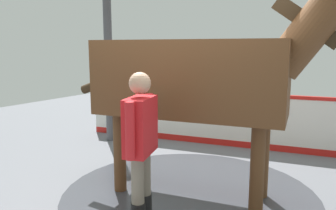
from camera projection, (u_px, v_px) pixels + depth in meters
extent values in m
cube|color=slate|center=(179.00, 199.00, 4.24)|extent=(16.00, 16.00, 0.02)
cylinder|color=#42444C|center=(189.00, 193.00, 4.39)|extent=(3.26, 3.26, 0.00)
cube|color=white|center=(228.00, 121.00, 6.43)|extent=(1.01, 5.82, 0.97)
cube|color=red|center=(229.00, 94.00, 6.34)|extent=(1.03, 5.82, 0.06)
cube|color=red|center=(227.00, 142.00, 6.50)|extent=(1.02, 5.82, 0.12)
cylinder|color=#4C4C51|center=(109.00, 68.00, 6.65)|extent=(0.16, 0.16, 2.92)
cube|color=brown|center=(190.00, 78.00, 4.14)|extent=(1.27, 2.41, 0.91)
cylinder|color=brown|center=(262.00, 157.00, 4.21)|extent=(0.16, 0.16, 1.04)
cylinder|color=brown|center=(257.00, 170.00, 3.75)|extent=(0.16, 0.16, 1.04)
cylinder|color=brown|center=(137.00, 142.00, 4.85)|extent=(0.16, 0.16, 1.04)
cylinder|color=brown|center=(120.00, 152.00, 4.40)|extent=(0.16, 0.16, 1.04)
cylinder|color=brown|center=(306.00, 35.00, 3.59)|extent=(0.54, 0.89, 0.95)
cube|color=#382819|center=(307.00, 22.00, 3.56)|extent=(0.18, 0.74, 0.59)
cylinder|color=#382819|center=(103.00, 82.00, 4.62)|extent=(0.23, 0.71, 0.35)
cylinder|color=slate|center=(138.00, 180.00, 3.35)|extent=(0.13, 0.13, 0.48)
cylinder|color=black|center=(145.00, 208.00, 3.62)|extent=(0.15, 0.15, 0.32)
cylinder|color=slate|center=(145.00, 172.00, 3.56)|extent=(0.13, 0.13, 0.48)
cube|color=red|center=(140.00, 126.00, 3.37)|extent=(0.51, 0.34, 0.57)
cylinder|color=red|center=(130.00, 131.00, 3.09)|extent=(0.09, 0.09, 0.54)
cylinder|color=red|center=(149.00, 119.00, 3.64)|extent=(0.09, 0.09, 0.54)
sphere|color=tan|center=(140.00, 83.00, 3.30)|extent=(0.22, 0.22, 0.22)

